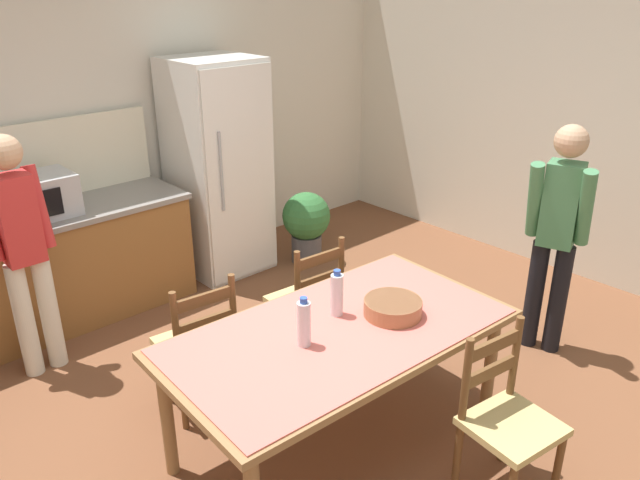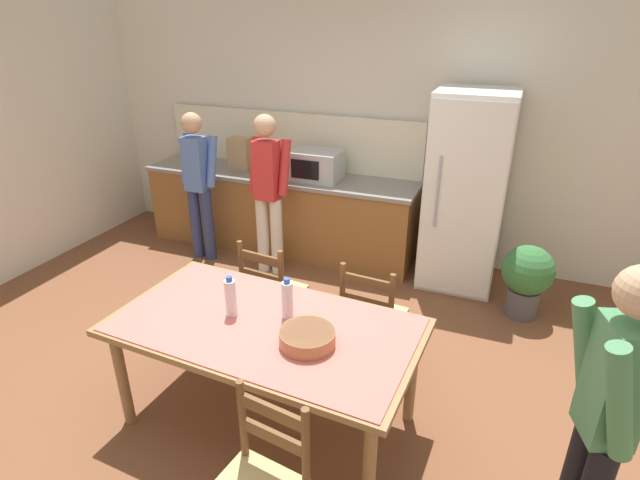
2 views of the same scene
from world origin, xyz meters
The scene contains 17 objects.
ground_plane centered at (0.00, 0.00, 0.00)m, with size 8.32×8.32×0.00m, color brown.
wall_back centered at (0.00, 2.66, 1.45)m, with size 6.52×0.12×2.90m, color silver.
kitchen_counter centered at (-0.98, 2.23, 0.44)m, with size 3.04×0.66×0.88m.
counter_splashback centered at (-0.98, 2.54, 1.18)m, with size 3.00×0.03×0.60m, color #EFE8CB.
refrigerator centered at (0.99, 2.19, 0.93)m, with size 0.70×0.73×1.87m.
microwave centered at (-0.53, 2.21, 1.03)m, with size 0.50×0.39×0.30m.
paper_bag centered at (-1.43, 2.20, 1.06)m, with size 0.24×0.16×0.36m, color tan.
dining_table centered at (0.11, -0.21, 0.68)m, with size 1.92×1.11×0.76m.
bottle_near_centre centered at (-0.13, -0.19, 0.89)m, with size 0.07×0.07×0.27m.
bottle_off_centre centered at (0.21, -0.09, 0.89)m, with size 0.07×0.07×0.27m.
serving_bowl centered at (0.43, -0.30, 0.81)m, with size 0.32×0.32×0.09m.
chair_side_far_right centered at (0.57, 0.56, 0.44)m, with size 0.45×0.43×0.91m.
chair_side_far_left centered at (-0.27, 0.61, 0.44)m, with size 0.46×0.44×0.91m.
person_at_sink centered at (-1.66, 1.71, 0.89)m, with size 0.40×0.27×1.58m.
person_at_counter centered at (-0.83, 1.69, 0.91)m, with size 0.41×0.28×1.62m.
person_by_table centered at (1.88, -0.47, 0.91)m, with size 0.35×0.45×1.62m.
potted_plant centered at (1.62, 1.76, 0.39)m, with size 0.44×0.44×0.67m.
Camera 2 is at (1.35, -2.43, 2.48)m, focal length 28.00 mm.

